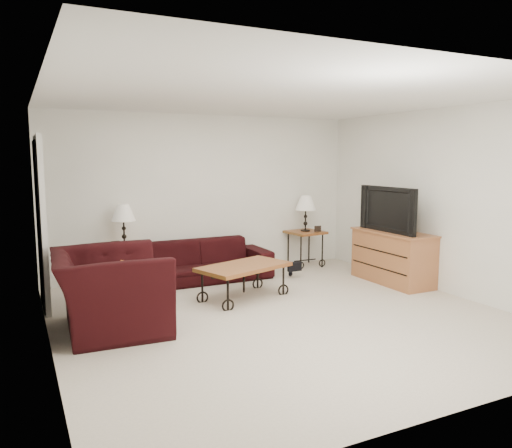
# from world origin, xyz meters

# --- Properties ---
(ground) EXTENTS (5.00, 5.00, 0.00)m
(ground) POSITION_xyz_m (0.00, 0.00, 0.00)
(ground) COLOR beige
(ground) RESTS_ON ground
(wall_back) EXTENTS (5.00, 0.02, 2.50)m
(wall_back) POSITION_xyz_m (0.00, 2.50, 1.25)
(wall_back) COLOR white
(wall_back) RESTS_ON ground
(wall_front) EXTENTS (5.00, 0.02, 2.50)m
(wall_front) POSITION_xyz_m (0.00, -2.50, 1.25)
(wall_front) COLOR white
(wall_front) RESTS_ON ground
(wall_left) EXTENTS (0.02, 5.00, 2.50)m
(wall_left) POSITION_xyz_m (-2.50, 0.00, 1.25)
(wall_left) COLOR white
(wall_left) RESTS_ON ground
(wall_right) EXTENTS (0.02, 5.00, 2.50)m
(wall_right) POSITION_xyz_m (2.50, 0.00, 1.25)
(wall_right) COLOR white
(wall_right) RESTS_ON ground
(ceiling) EXTENTS (5.00, 5.00, 0.00)m
(ceiling) POSITION_xyz_m (0.00, 0.00, 2.50)
(ceiling) COLOR white
(ceiling) RESTS_ON wall_back
(doorway) EXTENTS (0.08, 0.94, 2.04)m
(doorway) POSITION_xyz_m (-2.47, 1.65, 1.02)
(doorway) COLOR black
(doorway) RESTS_ON ground
(sofa) EXTENTS (2.04, 0.80, 0.60)m
(sofa) POSITION_xyz_m (-0.25, 2.02, 0.30)
(sofa) COLOR black
(sofa) RESTS_ON ground
(side_table_left) EXTENTS (0.62, 0.62, 0.59)m
(side_table_left) POSITION_xyz_m (-1.36, 2.20, 0.30)
(side_table_left) COLOR brown
(side_table_left) RESTS_ON ground
(side_table_right) EXTENTS (0.62, 0.62, 0.60)m
(side_table_right) POSITION_xyz_m (1.66, 2.20, 0.30)
(side_table_right) COLOR brown
(side_table_right) RESTS_ON ground
(lamp_left) EXTENTS (0.38, 0.38, 0.59)m
(lamp_left) POSITION_xyz_m (-1.36, 2.20, 0.89)
(lamp_left) COLOR black
(lamp_left) RESTS_ON side_table_left
(lamp_right) EXTENTS (0.38, 0.38, 0.60)m
(lamp_right) POSITION_xyz_m (1.66, 2.20, 0.90)
(lamp_right) COLOR black
(lamp_right) RESTS_ON side_table_right
(photo_frame_left) EXTENTS (0.12, 0.02, 0.10)m
(photo_frame_left) POSITION_xyz_m (-1.51, 2.05, 0.64)
(photo_frame_left) COLOR black
(photo_frame_left) RESTS_ON side_table_left
(photo_frame_right) EXTENTS (0.12, 0.03, 0.10)m
(photo_frame_right) POSITION_xyz_m (1.81, 2.05, 0.65)
(photo_frame_right) COLOR black
(photo_frame_right) RESTS_ON side_table_right
(coffee_table) EXTENTS (1.33, 0.99, 0.45)m
(coffee_table) POSITION_xyz_m (-0.09, 0.87, 0.22)
(coffee_table) COLOR brown
(coffee_table) RESTS_ON ground
(armchair) EXTENTS (1.21, 1.36, 0.85)m
(armchair) POSITION_xyz_m (-1.88, 0.42, 0.42)
(armchair) COLOR black
(armchair) RESTS_ON ground
(throw_pillow) EXTENTS (0.12, 0.39, 0.38)m
(throw_pillow) POSITION_xyz_m (-1.72, 0.37, 0.52)
(throw_pillow) COLOR #B95117
(throw_pillow) RESTS_ON armchair
(tv_stand) EXTENTS (0.53, 1.27, 0.76)m
(tv_stand) POSITION_xyz_m (2.23, 0.67, 0.38)
(tv_stand) COLOR #B26742
(tv_stand) RESTS_ON ground
(television) EXTENTS (0.15, 1.14, 0.66)m
(television) POSITION_xyz_m (2.21, 0.67, 1.09)
(television) COLOR black
(television) RESTS_ON tv_stand
(backpack) EXTENTS (0.40, 0.35, 0.44)m
(backpack) POSITION_xyz_m (1.06, 1.65, 0.22)
(backpack) COLOR black
(backpack) RESTS_ON ground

